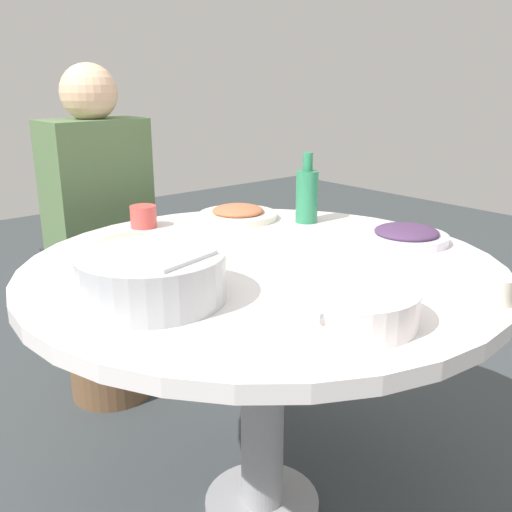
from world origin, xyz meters
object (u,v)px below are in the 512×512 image
object	(u,v)px
round_dining_table	(263,302)
rice_bowl	(152,276)
tea_cup_near	(498,291)
dish_eggplant	(406,235)
green_bottle	(307,195)
tea_cup_far	(143,217)
soup_bowl	(352,306)
dish_tofu_braise	(238,214)
dish_noodles	(129,246)
diner_left	(97,196)
stool_for_diner_left	(110,338)

from	to	relation	value
round_dining_table	rice_bowl	bearing A→B (deg)	-172.71
tea_cup_near	rice_bowl	bearing A→B (deg)	137.90
dish_eggplant	green_bottle	world-z (taller)	green_bottle
green_bottle	tea_cup_far	xyz separation A→B (m)	(-0.42, 0.27, -0.05)
soup_bowl	dish_tofu_braise	bearing A→B (deg)	66.15
rice_bowl	round_dining_table	bearing A→B (deg)	7.29
dish_noodles	diner_left	bearing A→B (deg)	72.19
dish_eggplant	dish_tofu_braise	distance (m)	0.54
round_dining_table	dish_tofu_braise	xyz separation A→B (m)	(0.23, 0.39, 0.12)
green_bottle	diner_left	bearing A→B (deg)	122.05
round_dining_table	dish_noodles	size ratio (longest dim) A/B	5.08
rice_bowl	stool_for_diner_left	size ratio (longest dim) A/B	0.66
round_dining_table	tea_cup_near	size ratio (longest dim) A/B	19.40
tea_cup_near	diner_left	distance (m)	1.37
rice_bowl	dish_eggplant	world-z (taller)	rice_bowl
soup_bowl	tea_cup_near	bearing A→B (deg)	-24.41
stool_for_diner_left	diner_left	distance (m)	0.55
rice_bowl	dish_eggplant	bearing A→B (deg)	-6.15
dish_tofu_braise	tea_cup_near	xyz separation A→B (m)	(-0.05, -0.89, 0.01)
soup_bowl	tea_cup_near	world-z (taller)	soup_bowl
rice_bowl	dish_eggplant	xyz separation A→B (m)	(0.75, -0.08, -0.03)
round_dining_table	tea_cup_near	xyz separation A→B (m)	(0.18, -0.51, 0.13)
round_dining_table	dish_tofu_braise	distance (m)	0.46
green_bottle	diner_left	world-z (taller)	diner_left
dish_noodles	soup_bowl	bearing A→B (deg)	-81.03
dish_tofu_braise	diner_left	size ratio (longest dim) A/B	0.33
dish_eggplant	stool_for_diner_left	world-z (taller)	dish_eggplant
dish_eggplant	dish_tofu_braise	world-z (taller)	dish_eggplant
soup_bowl	tea_cup_near	xyz separation A→B (m)	(0.29, -0.13, -0.00)
dish_noodles	dish_tofu_braise	distance (m)	0.45
dish_tofu_braise	stool_for_diner_left	world-z (taller)	dish_tofu_braise
round_dining_table	tea_cup_far	distance (m)	0.51
dish_noodles	tea_cup_near	bearing A→B (deg)	-63.52
rice_bowl	dish_tofu_braise	world-z (taller)	rice_bowl
stool_for_diner_left	diner_left	xyz separation A→B (m)	(0.00, 0.00, 0.55)
tea_cup_near	dish_eggplant	bearing A→B (deg)	58.77
round_dining_table	tea_cup_near	bearing A→B (deg)	-70.40
rice_bowl	stool_for_diner_left	xyz separation A→B (m)	(0.30, 0.89, -0.56)
soup_bowl	stool_for_diner_left	xyz separation A→B (m)	(0.08, 1.23, -0.54)
soup_bowl	dish_tofu_braise	world-z (taller)	soup_bowl
rice_bowl	tea_cup_far	size ratio (longest dim) A/B	3.84
dish_noodles	dish_tofu_braise	bearing A→B (deg)	13.22
diner_left	tea_cup_near	bearing A→B (deg)	-81.17
green_bottle	dish_eggplant	bearing A→B (deg)	-82.07
round_dining_table	stool_for_diner_left	size ratio (longest dim) A/B	2.57
dish_tofu_braise	tea_cup_far	xyz separation A→B (m)	(-0.28, 0.10, 0.02)
rice_bowl	diner_left	distance (m)	0.94
tea_cup_near	tea_cup_far	world-z (taller)	tea_cup_far
dish_tofu_braise	dish_noodles	bearing A→B (deg)	-166.78
round_dining_table	soup_bowl	world-z (taller)	soup_bowl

